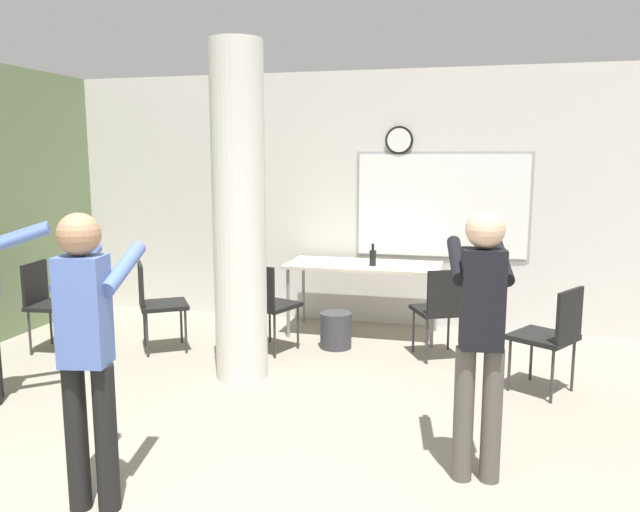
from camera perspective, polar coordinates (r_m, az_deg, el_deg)
name	(u,v)px	position (r m, az deg, el deg)	size (l,w,h in m)	color
wall_back	(365,199)	(7.03, 4.18, 5.18)	(8.00, 0.15, 2.80)	silver
support_pillar	(239,215)	(5.22, -7.40, 3.78)	(0.44, 0.44, 2.80)	silver
folding_table	(364,269)	(6.57, 4.01, -1.16)	(1.61, 0.72, 0.76)	beige
bottle_on_table	(373,257)	(6.43, 4.85, -0.12)	(0.07, 0.07, 0.23)	black
waste_bin	(336,330)	(6.21, 1.45, -6.80)	(0.31, 0.31, 0.35)	#38383D
chair_near_pillar	(156,299)	(6.24, -14.77, -3.87)	(0.61, 0.61, 0.87)	black
chair_mid_room	(552,332)	(5.28, 20.44, -6.50)	(0.61, 0.61, 0.87)	black
chair_table_right	(442,306)	(5.89, 11.09, -4.49)	(0.59, 0.59, 0.87)	black
chair_table_left	(267,301)	(6.01, -4.88, -4.08)	(0.57, 0.57, 0.87)	black
chair_by_left_wall	(49,299)	(6.60, -23.55, -3.63)	(0.49, 0.49, 0.87)	black
person_playing_front	(88,338)	(3.48, -20.49, -7.07)	(0.43, 0.62, 1.60)	black
person_playing_side	(481,324)	(3.68, 14.48, -6.04)	(0.40, 0.61, 1.59)	#514C47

